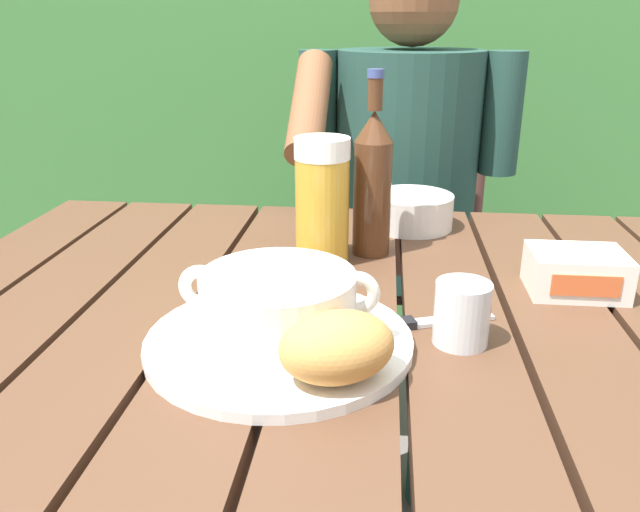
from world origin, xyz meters
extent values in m
cube|color=#533523|center=(-0.39, 0.00, 0.72)|extent=(0.12, 0.97, 0.04)
cube|color=#533523|center=(-0.26, 0.00, 0.72)|extent=(0.12, 0.97, 0.04)
cube|color=#533523|center=(-0.13, 0.00, 0.72)|extent=(0.12, 0.97, 0.04)
cube|color=#533523|center=(0.00, 0.00, 0.72)|extent=(0.12, 0.97, 0.04)
cube|color=#533523|center=(0.13, 0.00, 0.72)|extent=(0.12, 0.97, 0.04)
cube|color=#533523|center=(0.26, 0.00, 0.72)|extent=(0.12, 0.97, 0.04)
cube|color=#533523|center=(0.00, 0.45, 0.67)|extent=(1.13, 0.03, 0.08)
cube|color=#533523|center=(-0.55, 0.44, 0.35)|extent=(0.06, 0.06, 0.71)
cube|color=#533523|center=(0.55, 0.44, 0.35)|extent=(0.06, 0.06, 0.71)
cube|color=#3B7537|center=(0.00, 1.78, 0.81)|extent=(3.18, 0.60, 1.63)
cylinder|color=#4C3823|center=(0.62, 1.93, 0.91)|extent=(0.10, 0.10, 1.82)
cylinder|color=#4C3823|center=(-0.65, 1.93, 0.78)|extent=(0.10, 0.10, 1.57)
cylinder|color=brown|center=(0.30, 0.67, 0.23)|extent=(0.04, 0.04, 0.46)
cylinder|color=brown|center=(-0.12, 0.67, 0.23)|extent=(0.04, 0.04, 0.46)
cylinder|color=brown|center=(0.30, 1.05, 0.23)|extent=(0.04, 0.04, 0.46)
cylinder|color=brown|center=(-0.12, 1.05, 0.23)|extent=(0.04, 0.04, 0.46)
cube|color=brown|center=(0.09, 0.86, 0.47)|extent=(0.45, 0.42, 0.02)
cylinder|color=brown|center=(0.30, 1.05, 0.72)|extent=(0.04, 0.04, 0.51)
cylinder|color=brown|center=(-0.12, 1.05, 0.72)|extent=(0.04, 0.04, 0.51)
cube|color=brown|center=(0.09, 1.05, 0.64)|extent=(0.42, 0.02, 0.04)
cube|color=brown|center=(0.09, 1.05, 0.77)|extent=(0.42, 0.02, 0.04)
cube|color=brown|center=(0.09, 1.05, 0.90)|extent=(0.42, 0.02, 0.04)
cylinder|color=#21433A|center=(0.17, 0.56, 0.23)|extent=(0.11, 0.11, 0.45)
cylinder|color=#21433A|center=(0.17, 0.66, 0.51)|extent=(0.13, 0.40, 0.13)
cylinder|color=#21433A|center=(0.00, 0.56, 0.23)|extent=(0.11, 0.11, 0.45)
cylinder|color=#21433A|center=(0.00, 0.66, 0.51)|extent=(0.13, 0.40, 0.13)
cylinder|color=#21433A|center=(0.09, 0.76, 0.76)|extent=(0.32, 0.32, 0.51)
sphere|color=brown|center=(0.09, 0.76, 1.12)|extent=(0.19, 0.19, 0.19)
cylinder|color=#21433A|center=(0.29, 0.74, 0.89)|extent=(0.08, 0.08, 0.26)
cylinder|color=#21433A|center=(-0.11, 0.74, 0.89)|extent=(0.08, 0.08, 0.26)
cylinder|color=brown|center=(-0.11, 0.58, 0.92)|extent=(0.07, 0.25, 0.21)
cylinder|color=brown|center=(-0.69, 0.34, 0.22)|extent=(0.04, 0.04, 0.45)
cylinder|color=white|center=(-0.07, -0.06, 0.75)|extent=(0.29, 0.29, 0.01)
cylinder|color=white|center=(-0.07, -0.06, 0.79)|extent=(0.17, 0.17, 0.07)
cylinder|color=#BE4F18|center=(-0.07, -0.06, 0.81)|extent=(0.15, 0.15, 0.01)
torus|color=white|center=(-0.15, -0.06, 0.81)|extent=(0.05, 0.01, 0.05)
torus|color=white|center=(0.01, -0.06, 0.81)|extent=(0.05, 0.01, 0.05)
ellipsoid|color=#C98D46|center=(0.00, -0.14, 0.79)|extent=(0.14, 0.13, 0.07)
cylinder|color=gold|center=(-0.05, 0.20, 0.82)|extent=(0.08, 0.08, 0.15)
cylinder|color=white|center=(-0.05, 0.20, 0.91)|extent=(0.08, 0.08, 0.03)
cylinder|color=#4D2C18|center=(0.02, 0.25, 0.83)|extent=(0.06, 0.06, 0.17)
cone|color=#4D2C18|center=(0.02, 0.25, 0.94)|extent=(0.06, 0.06, 0.04)
cylinder|color=#4D2C18|center=(0.02, 0.25, 0.98)|extent=(0.02, 0.02, 0.04)
cylinder|color=#3B4985|center=(0.02, 0.25, 1.01)|extent=(0.02, 0.02, 0.01)
cylinder|color=silver|center=(0.13, -0.03, 0.78)|extent=(0.06, 0.06, 0.07)
cube|color=white|center=(0.29, 0.13, 0.77)|extent=(0.12, 0.09, 0.06)
cube|color=#D45D2F|center=(0.29, 0.08, 0.77)|extent=(0.08, 0.00, 0.03)
cube|color=silver|center=(0.11, 0.01, 0.75)|extent=(0.13, 0.06, 0.00)
cube|color=black|center=(0.05, -0.01, 0.75)|extent=(0.07, 0.04, 0.01)
cylinder|color=white|center=(0.09, 0.38, 0.77)|extent=(0.14, 0.14, 0.06)
camera|label=1|loc=(0.04, -0.67, 1.08)|focal=35.37mm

